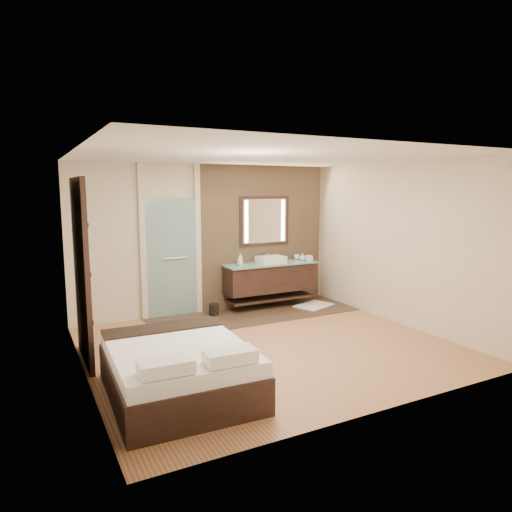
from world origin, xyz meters
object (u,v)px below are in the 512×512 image
vanity (270,278)px  waste_bin (214,310)px  bed (179,369)px  mirror_unit (265,221)px

vanity → waste_bin: vanity is taller
vanity → bed: 3.97m
vanity → mirror_unit: bearing=90.0°
mirror_unit → waste_bin: bearing=-165.7°
mirror_unit → bed: size_ratio=0.57×
bed → waste_bin: (1.55, 2.77, -0.18)m
mirror_unit → bed: 4.35m
bed → vanity: bearing=48.0°
mirror_unit → waste_bin: (-1.20, -0.31, -1.54)m
vanity → mirror_unit: 1.10m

